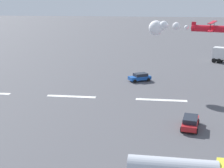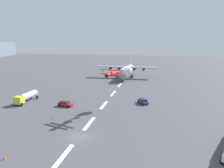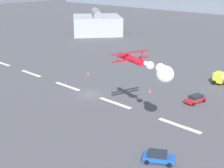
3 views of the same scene
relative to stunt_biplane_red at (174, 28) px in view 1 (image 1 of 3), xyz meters
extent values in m
cube|color=white|center=(1.74, 5.80, -10.71)|extent=(8.00, 0.90, 0.01)
cube|color=white|center=(16.19, 5.80, -10.71)|extent=(8.00, 0.90, 0.01)
cylinder|color=red|center=(-5.58, 1.81, 0.06)|extent=(5.97, 2.66, 1.06)
cube|color=red|center=(-5.77, 1.86, -0.09)|extent=(2.49, 6.64, 0.12)
cube|color=red|center=(-5.77, 1.86, 1.04)|extent=(2.49, 6.64, 0.12)
cylinder|color=black|center=(-6.42, -0.40, 0.48)|extent=(0.08, 0.08, 1.14)
cylinder|color=black|center=(-5.11, 4.13, 0.48)|extent=(0.08, 0.08, 1.14)
cube|color=red|center=(-3.02, 1.07, 0.51)|extent=(0.70, 0.29, 1.10)
cube|color=red|center=(-3.02, 1.07, 0.11)|extent=(1.13, 2.09, 0.08)
sphere|color=white|center=(-1.92, 0.91, 0.15)|extent=(0.70, 0.70, 0.70)
sphere|color=white|center=(-0.37, -0.03, 0.27)|extent=(1.25, 1.25, 1.25)
sphere|color=white|center=(1.68, -0.33, 0.32)|extent=(1.45, 1.45, 1.45)
sphere|color=white|center=(2.93, -0.98, -0.17)|extent=(2.48, 2.48, 2.48)
cylinder|color=black|center=(-13.68, -27.60, -10.17)|extent=(1.14, 0.79, 1.10)
cylinder|color=black|center=(-12.60, -28.11, -10.17)|extent=(1.14, 0.79, 1.10)
cylinder|color=black|center=(-12.61, -25.34, -10.17)|extent=(1.14, 0.79, 1.10)
cylinder|color=black|center=(-11.53, -25.85, -10.17)|extent=(1.14, 0.79, 1.10)
cube|color=#194CA5|center=(5.69, -5.54, -10.07)|extent=(4.51, 3.65, 0.65)
cube|color=#1E232D|center=(5.52, -5.64, -9.47)|extent=(2.99, 2.69, 0.55)
cylinder|color=black|center=(6.50, -4.03, -10.40)|extent=(0.66, 0.51, 0.64)
cylinder|color=black|center=(3.98, -5.50, -10.40)|extent=(0.66, 0.51, 0.64)
cylinder|color=black|center=(7.41, -5.59, -10.40)|extent=(0.66, 0.51, 0.64)
cylinder|color=black|center=(4.88, -7.05, -10.40)|extent=(0.66, 0.51, 0.64)
cube|color=#B21E23|center=(-1.58, 16.60, -10.07)|extent=(2.58, 4.69, 0.65)
cube|color=#1E232D|center=(-1.54, 16.79, -9.47)|extent=(2.11, 2.92, 0.55)
cylinder|color=black|center=(-0.98, 14.91, -10.40)|extent=(0.33, 0.67, 0.64)
cylinder|color=black|center=(-0.41, 17.96, -10.40)|extent=(0.33, 0.67, 0.64)
cylinder|color=black|center=(-2.75, 15.23, -10.40)|extent=(0.33, 0.67, 0.64)
cylinder|color=black|center=(-2.18, 18.29, -10.40)|extent=(0.33, 0.67, 0.64)
camera|label=1|loc=(3.15, 54.50, 4.89)|focal=51.82mm
camera|label=2|loc=(-57.83, -8.85, 8.73)|focal=34.35mm
camera|label=3|loc=(26.84, -36.87, 12.77)|focal=52.00mm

